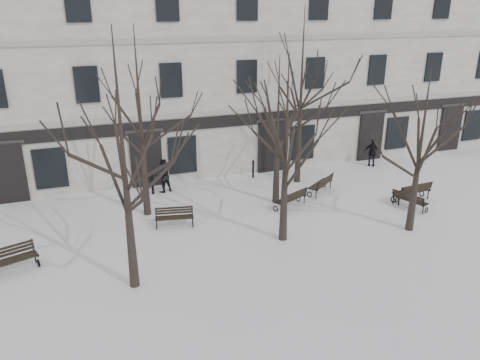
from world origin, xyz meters
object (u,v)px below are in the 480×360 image
tree_1 (121,135)px  bench_5 (410,200)px  tree_2 (287,129)px  bench_2 (413,191)px  tree_3 (422,133)px  bench_4 (322,184)px  bench_3 (174,216)px  bench_0 (9,259)px  bench_1 (291,198)px

tree_1 → bench_5: size_ratio=4.94×
tree_2 → bench_2: (7.48, 1.48, -4.05)m
tree_2 → tree_3: bearing=-10.4°
bench_4 → bench_3: bearing=-26.6°
bench_4 → tree_1: bearing=-7.8°
tree_3 → bench_3: 10.62m
bench_0 → bench_3: bench_0 is taller
tree_1 → bench_5: (12.88, 2.19, -4.80)m
bench_2 → bench_3: bench_2 is taller
tree_3 → bench_0: (-15.49, 1.95, -3.66)m
bench_4 → bench_1: bearing=-7.6°
bench_2 → bench_4: 4.32m
tree_2 → bench_5: tree_2 is taller
tree_1 → tree_2: (6.09, 1.38, -0.66)m
bench_0 → bench_5: bearing=-19.7°
bench_2 → bench_5: 0.96m
bench_4 → bench_2: bearing=109.9°
bench_2 → bench_5: (-0.69, -0.66, -0.09)m
bench_0 → bench_5: 16.89m
tree_2 → tree_3: (5.39, -0.99, -0.41)m
bench_4 → bench_5: 4.23m
tree_3 → bench_0: 16.03m
bench_4 → bench_5: (2.87, -3.11, -0.04)m
tree_2 → bench_2: size_ratio=3.70×
tree_3 → bench_0: tree_3 is taller
bench_0 → tree_2: bearing=-24.6°
tree_3 → bench_0: size_ratio=3.44×
tree_1 → bench_4: size_ratio=4.74×
tree_1 → bench_1: bearing=27.9°
tree_3 → tree_1: bearing=-178.1°
tree_2 → bench_0: bearing=174.6°
bench_3 → tree_1: bearing=-108.4°
bench_2 → bench_4: bearing=-39.6°
bench_1 → bench_2: bearing=142.9°
bench_1 → bench_3: bench_1 is taller
bench_5 → bench_2: bearing=-66.4°
bench_2 → tree_2: bearing=6.0°
bench_3 → bench_0: bearing=-154.1°
bench_5 → bench_1: bearing=49.1°
bench_4 → tree_2: bearing=9.4°
tree_2 → bench_0: tree_2 is taller
bench_0 → bench_2: 17.58m
tree_3 → bench_1: bearing=135.0°
bench_3 → bench_5: bench_5 is taller
bench_1 → bench_3: (-5.53, -0.05, -0.04)m
tree_2 → bench_4: bearing=45.0°
tree_2 → bench_0: (-10.10, 0.95, -4.08)m
bench_2 → bench_4: bench_2 is taller
bench_2 → bench_5: size_ratio=1.17×
bench_0 → bench_1: bearing=-10.7°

